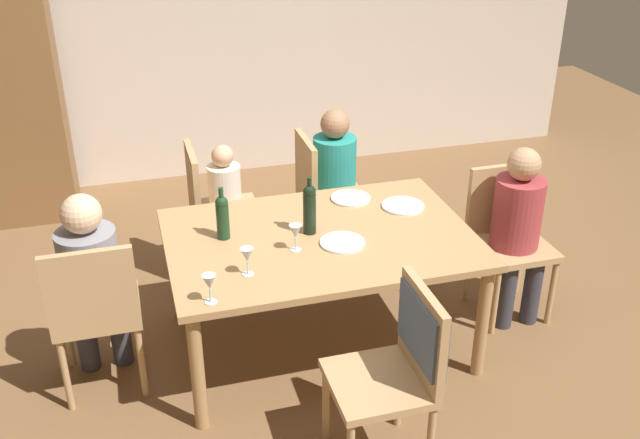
{
  "coord_description": "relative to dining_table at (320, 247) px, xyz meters",
  "views": [
    {
      "loc": [
        -0.96,
        -3.37,
        2.62
      ],
      "look_at": [
        0.0,
        0.0,
        0.82
      ],
      "focal_mm": 40.72,
      "sensor_mm": 36.0,
      "label": 1
    }
  ],
  "objects": [
    {
      "name": "ground_plane",
      "position": [
        0.0,
        0.0,
        -0.65
      ],
      "size": [
        10.0,
        10.0,
        0.0
      ],
      "primitive_type": "plane",
      "color": "brown"
    },
    {
      "name": "rear_room_partition",
      "position": [
        0.0,
        2.78,
        0.7
      ],
      "size": [
        6.4,
        0.12,
        2.7
      ],
      "primitive_type": "cube",
      "color": "beige",
      "rests_on": "ground_plane"
    },
    {
      "name": "dining_table",
      "position": [
        0.0,
        0.0,
        0.0
      ],
      "size": [
        1.67,
        1.15,
        0.72
      ],
      "color": "#A87F51",
      "rests_on": "ground_plane"
    },
    {
      "name": "chair_far_right",
      "position": [
        0.29,
        0.96,
        -0.12
      ],
      "size": [
        0.44,
        0.44,
        0.92
      ],
      "rotation": [
        0.0,
        0.0,
        -1.57
      ],
      "color": "tan",
      "rests_on": "ground_plane"
    },
    {
      "name": "chair_right_end",
      "position": [
        1.22,
        0.09,
        -0.12
      ],
      "size": [
        0.44,
        0.44,
        0.92
      ],
      "rotation": [
        0.0,
        0.0,
        3.14
      ],
      "color": "tan",
      "rests_on": "ground_plane"
    },
    {
      "name": "chair_left_end",
      "position": [
        -1.22,
        -0.09,
        -0.12
      ],
      "size": [
        0.44,
        0.44,
        0.92
      ],
      "color": "tan",
      "rests_on": "ground_plane"
    },
    {
      "name": "chair_far_left",
      "position": [
        -0.46,
        0.96,
        -0.12
      ],
      "size": [
        0.44,
        0.44,
        0.92
      ],
      "rotation": [
        0.0,
        0.0,
        -1.57
      ],
      "color": "tan",
      "rests_on": "ground_plane"
    },
    {
      "name": "chair_near",
      "position": [
        0.12,
        -0.96,
        -0.05
      ],
      "size": [
        0.46,
        0.44,
        0.92
      ],
      "rotation": [
        0.0,
        0.0,
        1.57
      ],
      "color": "tan",
      "rests_on": "ground_plane"
    },
    {
      "name": "person_woman_host",
      "position": [
        0.4,
        0.96,
        -0.01
      ],
      "size": [
        0.34,
        0.29,
        1.1
      ],
      "rotation": [
        0.0,
        0.0,
        -1.57
      ],
      "color": "#33333D",
      "rests_on": "ground_plane"
    },
    {
      "name": "person_man_bearded",
      "position": [
        1.22,
        -0.03,
        -0.01
      ],
      "size": [
        0.29,
        0.34,
        1.1
      ],
      "rotation": [
        0.0,
        0.0,
        3.14
      ],
      "color": "#33333D",
      "rests_on": "ground_plane"
    },
    {
      "name": "person_man_guest",
      "position": [
        -1.22,
        0.03,
        0.0
      ],
      "size": [
        0.3,
        0.35,
        1.13
      ],
      "color": "#33333D",
      "rests_on": "ground_plane"
    },
    {
      "name": "person_child_small",
      "position": [
        -0.35,
        0.96,
        -0.09
      ],
      "size": [
        0.25,
        0.22,
        0.94
      ],
      "rotation": [
        0.0,
        0.0,
        -1.57
      ],
      "color": "#33333D",
      "rests_on": "ground_plane"
    },
    {
      "name": "wine_bottle_tall_green",
      "position": [
        -0.04,
        0.05,
        0.23
      ],
      "size": [
        0.07,
        0.07,
        0.33
      ],
      "color": "black",
      "rests_on": "dining_table"
    },
    {
      "name": "wine_bottle_dark_red",
      "position": [
        -0.51,
        0.12,
        0.21
      ],
      "size": [
        0.07,
        0.07,
        0.3
      ],
      "color": "#19381E",
      "rests_on": "dining_table"
    },
    {
      "name": "wine_glass_near_left",
      "position": [
        -0.46,
        -0.29,
        0.18
      ],
      "size": [
        0.07,
        0.07,
        0.15
      ],
      "color": "silver",
      "rests_on": "dining_table"
    },
    {
      "name": "wine_glass_centre",
      "position": [
        -0.67,
        -0.49,
        0.18
      ],
      "size": [
        0.07,
        0.07,
        0.15
      ],
      "color": "silver",
      "rests_on": "dining_table"
    },
    {
      "name": "wine_glass_near_right",
      "position": [
        -0.17,
        -0.12,
        0.18
      ],
      "size": [
        0.07,
        0.07,
        0.15
      ],
      "color": "silver",
      "rests_on": "dining_table"
    },
    {
      "name": "dinner_plate_host",
      "position": [
        0.09,
        -0.12,
        0.08
      ],
      "size": [
        0.24,
        0.24,
        0.01
      ],
      "primitive_type": "cylinder",
      "color": "white",
      "rests_on": "dining_table"
    },
    {
      "name": "dinner_plate_guest_left",
      "position": [
        0.31,
        0.4,
        0.08
      ],
      "size": [
        0.24,
        0.24,
        0.01
      ],
      "primitive_type": "cylinder",
      "color": "silver",
      "rests_on": "dining_table"
    },
    {
      "name": "dinner_plate_guest_right",
      "position": [
        0.57,
        0.21,
        0.08
      ],
      "size": [
        0.25,
        0.25,
        0.01
      ],
      "primitive_type": "cylinder",
      "color": "white",
      "rests_on": "dining_table"
    }
  ]
}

